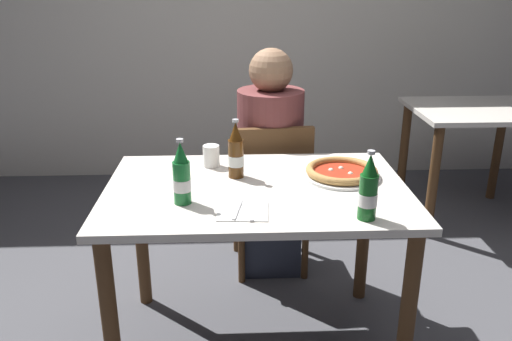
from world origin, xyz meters
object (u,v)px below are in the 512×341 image
Objects in this scene: dining_table_main at (257,213)px; beer_bottle_right at (236,153)px; diner_seated at (270,168)px; beer_bottle_left at (182,177)px; pizza_margherita_near at (342,172)px; napkin_with_cutlery at (243,210)px; beer_bottle_center at (368,191)px; chair_behind_table at (271,190)px; dining_table_background at (473,132)px; paper_cup at (211,156)px.

beer_bottle_right is (-0.08, 0.11, 0.22)m from dining_table_main.
beer_bottle_left is at bearing -115.18° from diner_seated.
pizza_margherita_near is 0.53m from napkin_with_cutlery.
pizza_margherita_near is 1.31× the size of beer_bottle_center.
beer_bottle_left reaches higher than chair_behind_table.
diner_seated reaches higher than beer_bottle_right.
napkin_with_cutlery is (-0.06, -0.23, 0.12)m from dining_table_main.
beer_bottle_left reaches higher than dining_table_background.
dining_table_main is at bearing 27.77° from beer_bottle_left.
beer_bottle_right is 2.60× the size of paper_cup.
dining_table_background is 2.25m from beer_bottle_left.
chair_behind_table reaches higher than dining_table_background.
beer_bottle_center is at bearing -124.77° from dining_table_background.
chair_behind_table is 3.44× the size of beer_bottle_left.
chair_behind_table reaches higher than napkin_with_cutlery.
dining_table_main is 0.35m from paper_cup.
dining_table_main is at bearing 140.00° from beer_bottle_center.
diner_seated is (0.10, 0.66, -0.05)m from dining_table_main.
dining_table_main is at bearing -139.04° from dining_table_background.
dining_table_main is 1.41× the size of chair_behind_table.
pizza_margherita_near is 1.68× the size of napkin_with_cutlery.
beer_bottle_left is 1.28× the size of napkin_with_cutlery.
beer_bottle_left is (-0.38, -0.76, 0.37)m from chair_behind_table.
beer_bottle_left is 2.60× the size of paper_cup.
dining_table_main is at bearing -54.93° from beer_bottle_right.
napkin_with_cutlery is at bearing -100.12° from diner_seated.
napkin_with_cutlery reaches higher than dining_table_background.
dining_table_background is 1.61m from pizza_margherita_near.
beer_bottle_center is 1.28× the size of napkin_with_cutlery.
chair_behind_table is at bearing 78.95° from napkin_with_cutlery.
beer_bottle_center is 0.61m from beer_bottle_right.
pizza_margherita_near is 0.69m from beer_bottle_left.
dining_table_background is at bearing 40.96° from dining_table_main.
beer_bottle_center is at bearing -43.36° from beer_bottle_right.
paper_cup is (-0.19, 0.25, 0.16)m from dining_table_main.
dining_table_background is 3.24× the size of beer_bottle_left.
dining_table_main is 12.63× the size of paper_cup.
pizza_margherita_near is at bearing 91.05° from beer_bottle_center.
dining_table_background is at bearing 36.81° from beer_bottle_right.
chair_behind_table is 0.11m from diner_seated.
napkin_with_cutlery is (-0.16, -0.84, 0.27)m from chair_behind_table.
napkin_with_cutlery is at bearing -74.71° from paper_cup.
diner_seated is (-0.01, 0.05, 0.10)m from chair_behind_table.
chair_behind_table is at bearing 63.07° from beer_bottle_left.
chair_behind_table is at bearing 69.43° from beer_bottle_right.
pizza_margherita_near reaches higher than dining_table_background.
diner_seated reaches higher than pizza_margherita_near.
dining_table_background is at bearing 39.12° from beer_bottle_left.
diner_seated is at bearing 71.67° from beer_bottle_right.
pizza_margherita_near is at bearing 20.65° from beer_bottle_left.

